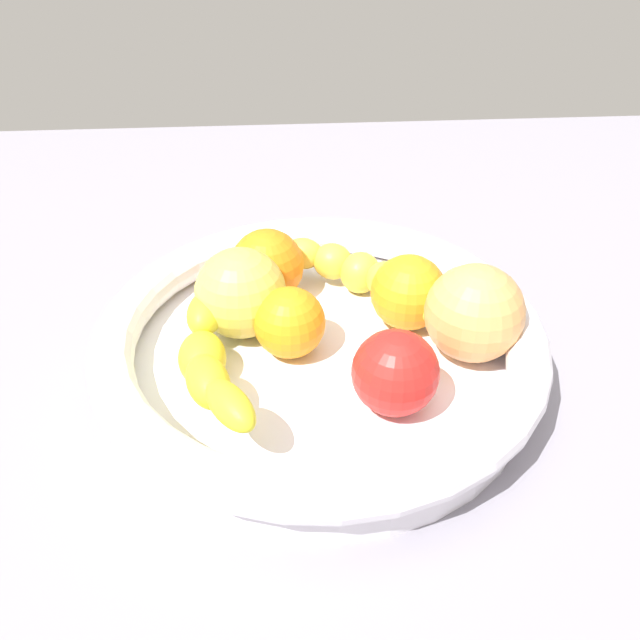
{
  "coord_description": "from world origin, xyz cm",
  "views": [
    {
      "loc": [
        2.93,
        41.35,
        38.69
      ],
      "look_at": [
        0.0,
        0.0,
        8.34
      ],
      "focal_mm": 36.5,
      "sensor_mm": 36.0,
      "label": 1
    }
  ],
  "objects_px": {
    "orange_mid_left": "(289,321)",
    "peach_blush": "(474,313)",
    "orange_front": "(267,265)",
    "apple_yellow": "(241,293)",
    "fruit_bowl": "(320,344)",
    "orange_mid_right": "(408,292)",
    "banana_draped_right": "(210,345)",
    "banana_draped_left": "(355,272)",
    "tomato_red": "(395,373)"
  },
  "relations": [
    {
      "from": "fruit_bowl",
      "to": "orange_mid_right",
      "type": "distance_m",
      "value": 0.09
    },
    {
      "from": "banana_draped_left",
      "to": "tomato_red",
      "type": "height_order",
      "value": "tomato_red"
    },
    {
      "from": "fruit_bowl",
      "to": "orange_mid_right",
      "type": "bearing_deg",
      "value": -157.83
    },
    {
      "from": "apple_yellow",
      "to": "fruit_bowl",
      "type": "bearing_deg",
      "value": 153.57
    },
    {
      "from": "banana_draped_right",
      "to": "orange_mid_left",
      "type": "distance_m",
      "value": 0.07
    },
    {
      "from": "banana_draped_right",
      "to": "peach_blush",
      "type": "distance_m",
      "value": 0.2
    },
    {
      "from": "orange_front",
      "to": "peach_blush",
      "type": "distance_m",
      "value": 0.19
    },
    {
      "from": "orange_mid_left",
      "to": "orange_front",
      "type": "bearing_deg",
      "value": -78.01
    },
    {
      "from": "banana_draped_right",
      "to": "apple_yellow",
      "type": "height_order",
      "value": "apple_yellow"
    },
    {
      "from": "orange_mid_left",
      "to": "apple_yellow",
      "type": "bearing_deg",
      "value": -37.25
    },
    {
      "from": "orange_mid_left",
      "to": "apple_yellow",
      "type": "height_order",
      "value": "apple_yellow"
    },
    {
      "from": "orange_mid_left",
      "to": "orange_mid_right",
      "type": "distance_m",
      "value": 0.1
    },
    {
      "from": "fruit_bowl",
      "to": "apple_yellow",
      "type": "height_order",
      "value": "apple_yellow"
    },
    {
      "from": "peach_blush",
      "to": "fruit_bowl",
      "type": "bearing_deg",
      "value": -5.56
    },
    {
      "from": "fruit_bowl",
      "to": "peach_blush",
      "type": "relative_size",
      "value": 4.61
    },
    {
      "from": "orange_front",
      "to": "orange_mid_left",
      "type": "distance_m",
      "value": 0.08
    },
    {
      "from": "orange_mid_right",
      "to": "banana_draped_right",
      "type": "bearing_deg",
      "value": 19.57
    },
    {
      "from": "orange_mid_left",
      "to": "tomato_red",
      "type": "relative_size",
      "value": 0.91
    },
    {
      "from": "fruit_bowl",
      "to": "tomato_red",
      "type": "relative_size",
      "value": 5.72
    },
    {
      "from": "apple_yellow",
      "to": "banana_draped_right",
      "type": "bearing_deg",
      "value": 69.32
    },
    {
      "from": "tomato_red",
      "to": "orange_front",
      "type": "bearing_deg",
      "value": -59.14
    },
    {
      "from": "fruit_bowl",
      "to": "orange_mid_left",
      "type": "height_order",
      "value": "orange_mid_left"
    },
    {
      "from": "apple_yellow",
      "to": "peach_blush",
      "type": "bearing_deg",
      "value": 166.79
    },
    {
      "from": "orange_front",
      "to": "apple_yellow",
      "type": "height_order",
      "value": "apple_yellow"
    },
    {
      "from": "banana_draped_right",
      "to": "apple_yellow",
      "type": "relative_size",
      "value": 2.92
    },
    {
      "from": "banana_draped_right",
      "to": "peach_blush",
      "type": "relative_size",
      "value": 2.81
    },
    {
      "from": "fruit_bowl",
      "to": "orange_front",
      "type": "height_order",
      "value": "orange_front"
    },
    {
      "from": "orange_mid_left",
      "to": "peach_blush",
      "type": "relative_size",
      "value": 0.74
    },
    {
      "from": "banana_draped_right",
      "to": "peach_blush",
      "type": "height_order",
      "value": "peach_blush"
    },
    {
      "from": "banana_draped_right",
      "to": "peach_blush",
      "type": "bearing_deg",
      "value": -175.96
    },
    {
      "from": "orange_front",
      "to": "peach_blush",
      "type": "bearing_deg",
      "value": 149.95
    },
    {
      "from": "orange_mid_right",
      "to": "peach_blush",
      "type": "relative_size",
      "value": 0.82
    },
    {
      "from": "peach_blush",
      "to": "tomato_red",
      "type": "bearing_deg",
      "value": 38.8
    },
    {
      "from": "orange_mid_left",
      "to": "peach_blush",
      "type": "xyz_separation_m",
      "value": [
        -0.14,
        0.01,
        0.01
      ]
    },
    {
      "from": "fruit_bowl",
      "to": "orange_mid_left",
      "type": "distance_m",
      "value": 0.03
    },
    {
      "from": "banana_draped_left",
      "to": "apple_yellow",
      "type": "height_order",
      "value": "apple_yellow"
    },
    {
      "from": "orange_front",
      "to": "orange_mid_right",
      "type": "relative_size",
      "value": 1.02
    },
    {
      "from": "orange_mid_left",
      "to": "banana_draped_right",
      "type": "bearing_deg",
      "value": 24.9
    },
    {
      "from": "banana_draped_right",
      "to": "orange_mid_right",
      "type": "xyz_separation_m",
      "value": [
        -0.16,
        -0.06,
        0.0
      ]
    },
    {
      "from": "banana_draped_right",
      "to": "orange_mid_left",
      "type": "height_order",
      "value": "orange_mid_left"
    },
    {
      "from": "orange_front",
      "to": "orange_mid_right",
      "type": "bearing_deg",
      "value": 156.81
    },
    {
      "from": "banana_draped_left",
      "to": "fruit_bowl",
      "type": "bearing_deg",
      "value": 64.53
    },
    {
      "from": "tomato_red",
      "to": "peach_blush",
      "type": "relative_size",
      "value": 0.81
    },
    {
      "from": "orange_mid_left",
      "to": "orange_mid_right",
      "type": "height_order",
      "value": "orange_mid_right"
    },
    {
      "from": "orange_mid_left",
      "to": "fruit_bowl",
      "type": "bearing_deg",
      "value": 175.55
    },
    {
      "from": "orange_front",
      "to": "tomato_red",
      "type": "distance_m",
      "value": 0.17
    },
    {
      "from": "banana_draped_left",
      "to": "orange_mid_right",
      "type": "bearing_deg",
      "value": 129.82
    },
    {
      "from": "orange_front",
      "to": "apple_yellow",
      "type": "bearing_deg",
      "value": 66.63
    },
    {
      "from": "banana_draped_left",
      "to": "tomato_red",
      "type": "bearing_deg",
      "value": 94.47
    },
    {
      "from": "orange_mid_left",
      "to": "orange_mid_right",
      "type": "relative_size",
      "value": 0.9
    }
  ]
}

